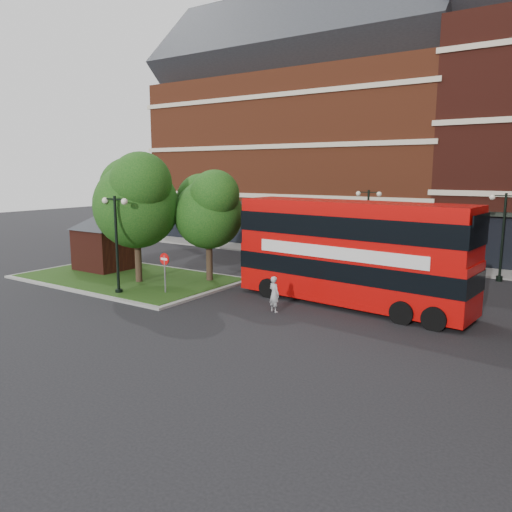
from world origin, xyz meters
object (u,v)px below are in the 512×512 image
Objects in this scene: car_silver at (301,245)px; car_white at (419,256)px; woman at (274,294)px; bus at (350,246)px.

car_white is (8.71, 0.00, 0.03)m from car_silver.
woman is 0.36× the size of car_silver.
bus is 11.24m from car_white.
woman reaches higher than car_white.
car_white is (2.33, 14.00, -0.02)m from woman.
car_silver is 0.93× the size of car_white.
woman is 15.39m from car_silver.
car_silver is (-8.67, 11.06, -2.03)m from bus.
bus is at bearing -108.32° from woman.
bus is 2.54× the size of car_silver.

